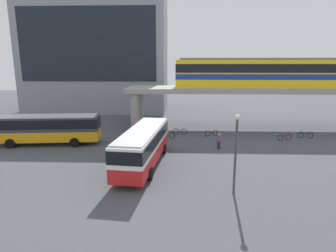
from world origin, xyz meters
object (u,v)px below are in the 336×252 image
at_px(train, 269,73).
at_px(bus_main, 143,143).
at_px(bicycle_black, 305,135).
at_px(bicycle_red, 285,137).
at_px(pedestrian_walking_across, 219,142).
at_px(bicycle_silver, 211,133).
at_px(bus_secondary, 48,127).
at_px(bicycle_orange, 180,131).
at_px(bicycle_brown, 168,135).
at_px(pedestrian_near_building, 159,128).
at_px(station_building, 99,53).

distance_m(train, bus_main, 22.14).
height_order(bicycle_black, bicycle_red, same).
relative_size(train, pedestrian_walking_across, 14.86).
xyz_separation_m(bicycle_silver, pedestrian_walking_across, (0.14, -5.44, 0.42)).
relative_size(bus_secondary, bicycle_orange, 6.28).
relative_size(bicycle_brown, pedestrian_walking_across, 1.06).
relative_size(train, pedestrian_near_building, 13.81).
height_order(station_building, bicycle_orange, station_building).
xyz_separation_m(bus_main, bicycle_silver, (7.05, 10.61, -1.63)).
height_order(bicycle_brown, bicycle_silver, same).
bearing_deg(pedestrian_walking_across, bicycle_orange, 123.05).
height_order(station_building, bicycle_red, station_building).
bearing_deg(bus_main, station_building, 110.84).
bearing_deg(train, pedestrian_near_building, -163.62).
distance_m(bus_secondary, bicycle_red, 26.66).
xyz_separation_m(train, bus_secondary, (-26.09, -9.24, -5.53)).
height_order(bicycle_black, bicycle_silver, same).
relative_size(station_building, bicycle_orange, 14.19).
xyz_separation_m(station_building, bicycle_brown, (13.93, -22.68, -10.37)).
bearing_deg(bicycle_brown, bicycle_orange, 53.74).
distance_m(train, pedestrian_near_building, 16.36).
xyz_separation_m(bicycle_black, pedestrian_near_building, (-17.53, 1.18, 0.49)).
bearing_deg(bicycle_black, bicycle_brown, -177.82).
xyz_separation_m(station_building, bicycle_silver, (19.26, -21.45, -10.37)).
height_order(bicycle_red, pedestrian_walking_across, pedestrian_walking_across).
height_order(bus_main, pedestrian_walking_across, bus_main).
bearing_deg(bicycle_orange, bicycle_red, -11.50).
height_order(bus_secondary, bicycle_silver, bus_secondary).
relative_size(bus_main, bus_secondary, 1.00).
bearing_deg(pedestrian_walking_across, bicycle_red, 24.66).
bearing_deg(bicycle_red, pedestrian_near_building, 171.11).
xyz_separation_m(train, bicycle_black, (3.20, -5.39, -7.16)).
relative_size(train, bus_main, 2.19).
relative_size(station_building, pedestrian_walking_across, 15.29).
bearing_deg(pedestrian_walking_across, bicycle_black, 23.88).
relative_size(pedestrian_walking_across, pedestrian_near_building, 0.93).
height_order(station_building, pedestrian_walking_across, station_building).
distance_m(train, bicycle_brown, 16.17).
height_order(train, bicycle_black, train).
relative_size(station_building, bicycle_silver, 15.23).
distance_m(bicycle_black, bicycle_brown, 16.40).
bearing_deg(bicycle_black, pedestrian_near_building, 176.15).
xyz_separation_m(bus_secondary, bicycle_orange, (14.35, 5.20, -1.63)).
distance_m(bicycle_brown, pedestrian_near_building, 2.19).
bearing_deg(pedestrian_near_building, pedestrian_walking_across, -42.31).
bearing_deg(bicycle_red, bicycle_brown, 177.91).
bearing_deg(bus_secondary, train, 19.50).
bearing_deg(bicycle_black, station_building, 143.97).
distance_m(bicycle_brown, bicycle_silver, 5.47).
bearing_deg(bus_main, bicycle_silver, 56.39).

